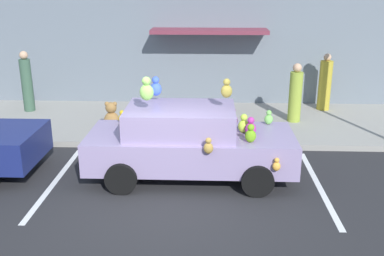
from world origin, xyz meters
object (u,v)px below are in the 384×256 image
(pedestrian_by_lamp, at_px, (325,84))
(pedestrian_near_shopfront, at_px, (295,95))
(teddy_bear_on_sidewalk, at_px, (112,117))
(plush_covered_car, at_px, (188,141))
(pedestrian_walking_past, at_px, (27,83))

(pedestrian_by_lamp, bearing_deg, pedestrian_near_shopfront, -131.57)
(teddy_bear_on_sidewalk, xyz_separation_m, pedestrian_by_lamp, (6.23, 2.38, 0.44))
(teddy_bear_on_sidewalk, xyz_separation_m, pedestrian_near_shopfront, (5.08, 1.09, 0.41))
(plush_covered_car, distance_m, pedestrian_by_lamp, 6.37)
(teddy_bear_on_sidewalk, height_order, pedestrian_walking_past, pedestrian_walking_past)
(plush_covered_car, bearing_deg, pedestrian_by_lamp, 50.76)
(plush_covered_car, relative_size, pedestrian_near_shopfront, 2.56)
(pedestrian_near_shopfront, height_order, pedestrian_walking_past, pedestrian_walking_past)
(plush_covered_car, relative_size, pedestrian_walking_past, 2.32)
(teddy_bear_on_sidewalk, distance_m, pedestrian_near_shopfront, 5.21)
(pedestrian_near_shopfront, xyz_separation_m, pedestrian_by_lamp, (1.14, 1.29, 0.03))
(pedestrian_by_lamp, bearing_deg, pedestrian_walking_past, -176.78)
(pedestrian_near_shopfront, bearing_deg, pedestrian_walking_past, 174.57)
(teddy_bear_on_sidewalk, height_order, pedestrian_by_lamp, pedestrian_by_lamp)
(teddy_bear_on_sidewalk, bearing_deg, plush_covered_car, -49.22)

